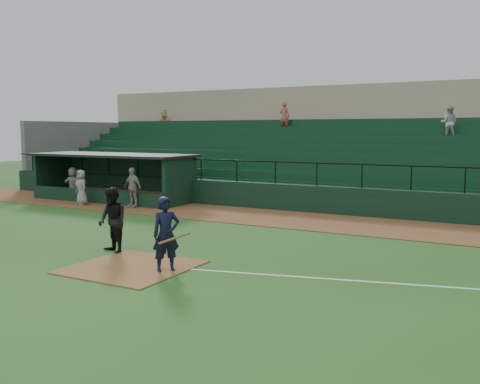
% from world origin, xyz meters
% --- Properties ---
extents(ground, '(90.00, 90.00, 0.00)m').
position_xyz_m(ground, '(0.00, 0.00, 0.00)').
color(ground, '#24561B').
rests_on(ground, ground).
extents(warning_track, '(40.00, 4.00, 0.03)m').
position_xyz_m(warning_track, '(0.00, 8.00, 0.01)').
color(warning_track, brown).
rests_on(warning_track, ground).
extents(home_plate_dirt, '(3.00, 3.00, 0.03)m').
position_xyz_m(home_plate_dirt, '(0.00, -1.00, 0.01)').
color(home_plate_dirt, brown).
rests_on(home_plate_dirt, ground).
extents(foul_line, '(17.49, 4.44, 0.01)m').
position_xyz_m(foul_line, '(8.00, 1.20, 0.01)').
color(foul_line, white).
rests_on(foul_line, ground).
extents(stadium_structure, '(38.00, 13.08, 6.40)m').
position_xyz_m(stadium_structure, '(-0.00, 16.46, 2.30)').
color(stadium_structure, black).
rests_on(stadium_structure, ground).
extents(dugout, '(8.90, 3.20, 2.42)m').
position_xyz_m(dugout, '(-9.75, 9.56, 1.33)').
color(dugout, black).
rests_on(dugout, ground).
extents(batter_at_plate, '(1.19, 0.84, 1.94)m').
position_xyz_m(batter_at_plate, '(1.06, -0.90, 0.97)').
color(batter_at_plate, black).
rests_on(batter_at_plate, ground).
extents(umpire, '(1.16, 1.04, 1.95)m').
position_xyz_m(umpire, '(-1.58, 0.05, 0.97)').
color(umpire, black).
rests_on(umpire, ground).
extents(dugout_player_a, '(1.15, 0.61, 1.87)m').
position_xyz_m(dugout_player_a, '(-7.11, 7.53, 0.96)').
color(dugout_player_a, '#A6A09B').
rests_on(dugout_player_a, warning_track).
extents(dugout_player_b, '(0.96, 0.79, 1.70)m').
position_xyz_m(dugout_player_b, '(-9.86, 7.03, 0.88)').
color(dugout_player_b, gray).
rests_on(dugout_player_b, warning_track).
extents(dugout_player_c, '(1.62, 0.58, 1.73)m').
position_xyz_m(dugout_player_c, '(-11.36, 7.98, 0.89)').
color(dugout_player_c, '#A19D97').
rests_on(dugout_player_c, warning_track).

